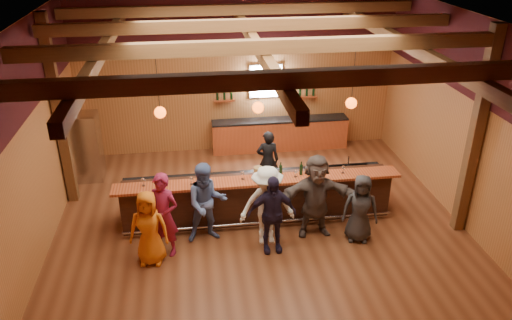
# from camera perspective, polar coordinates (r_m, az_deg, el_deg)

# --- Properties ---
(room) EXTENTS (9.04, 9.00, 4.52)m
(room) POSITION_cam_1_polar(r_m,az_deg,el_deg) (10.26, 0.19, 8.80)
(room) COLOR brown
(room) RESTS_ON ground
(bar_counter) EXTENTS (6.30, 1.07, 1.11)m
(bar_counter) POSITION_cam_1_polar(r_m,az_deg,el_deg) (11.43, 0.19, -4.06)
(bar_counter) COLOR black
(bar_counter) RESTS_ON ground
(back_bar_cabinet) EXTENTS (4.00, 0.52, 0.95)m
(back_bar_cabinet) POSITION_cam_1_polar(r_m,az_deg,el_deg) (14.79, 2.74, 2.97)
(back_bar_cabinet) COLOR #9C3B1C
(back_bar_cabinet) RESTS_ON ground
(window) EXTENTS (0.95, 0.09, 0.95)m
(window) POSITION_cam_1_polar(r_m,az_deg,el_deg) (14.40, 1.12, 9.02)
(window) COLOR silver
(window) RESTS_ON room
(framed_pictures) EXTENTS (5.35, 0.05, 0.45)m
(framed_pictures) POSITION_cam_1_polar(r_m,az_deg,el_deg) (14.53, 4.55, 9.31)
(framed_pictures) COLOR black
(framed_pictures) RESTS_ON room
(wine_shelves) EXTENTS (3.00, 0.18, 0.30)m
(wine_shelves) POSITION_cam_1_polar(r_m,az_deg,el_deg) (14.47, 1.15, 7.31)
(wine_shelves) COLOR #9C3B1C
(wine_shelves) RESTS_ON room
(pendant_lights) EXTENTS (4.24, 0.24, 1.37)m
(pendant_lights) POSITION_cam_1_polar(r_m,az_deg,el_deg) (10.37, 0.23, 6.04)
(pendant_lights) COLOR black
(pendant_lights) RESTS_ON room
(stainless_fridge) EXTENTS (0.70, 0.70, 1.80)m
(stainless_fridge) POSITION_cam_1_polar(r_m,az_deg,el_deg) (13.63, -18.77, 1.42)
(stainless_fridge) COLOR silver
(stainless_fridge) RESTS_ON ground
(customer_orange) EXTENTS (0.84, 0.62, 1.58)m
(customer_orange) POSITION_cam_1_polar(r_m,az_deg,el_deg) (10.03, -12.14, -7.61)
(customer_orange) COLOR orange
(customer_orange) RESTS_ON ground
(customer_redvest) EXTENTS (0.78, 0.68, 1.80)m
(customer_redvest) POSITION_cam_1_polar(r_m,az_deg,el_deg) (10.17, -10.52, -6.21)
(customer_redvest) COLOR maroon
(customer_redvest) RESTS_ON ground
(customer_denim) EXTENTS (0.93, 0.76, 1.78)m
(customer_denim) POSITION_cam_1_polar(r_m,az_deg,el_deg) (10.47, -5.65, -4.91)
(customer_denim) COLOR #526AA5
(customer_denim) RESTS_ON ground
(customer_white) EXTENTS (1.15, 0.66, 1.77)m
(customer_white) POSITION_cam_1_polar(r_m,az_deg,el_deg) (10.33, 1.26, -5.25)
(customer_white) COLOR white
(customer_white) RESTS_ON ground
(customer_navy) EXTENTS (1.01, 0.43, 1.71)m
(customer_navy) POSITION_cam_1_polar(r_m,az_deg,el_deg) (10.12, 1.81, -6.22)
(customer_navy) COLOR #221C38
(customer_navy) RESTS_ON ground
(customer_brown) EXTENTS (1.74, 0.57, 1.88)m
(customer_brown) POSITION_cam_1_polar(r_m,az_deg,el_deg) (10.66, 6.85, -4.09)
(customer_brown) COLOR #534642
(customer_brown) RESTS_ON ground
(customer_dark) EXTENTS (0.84, 0.66, 1.52)m
(customer_dark) POSITION_cam_1_polar(r_m,az_deg,el_deg) (10.71, 11.83, -5.44)
(customer_dark) COLOR #2C2B2E
(customer_dark) RESTS_ON ground
(bartender) EXTENTS (0.58, 0.39, 1.57)m
(bartender) POSITION_cam_1_polar(r_m,az_deg,el_deg) (12.46, 1.35, -0.04)
(bartender) COLOR black
(bartender) RESTS_ON ground
(ice_bucket) EXTENTS (0.21, 0.21, 0.22)m
(ice_bucket) POSITION_cam_1_polar(r_m,az_deg,el_deg) (10.93, 0.25, -1.38)
(ice_bucket) COLOR brown
(ice_bucket) RESTS_ON bar_counter
(bottle_a) EXTENTS (0.07, 0.07, 0.32)m
(bottle_a) POSITION_cam_1_polar(r_m,az_deg,el_deg) (11.00, 2.84, -1.16)
(bottle_a) COLOR black
(bottle_a) RESTS_ON bar_counter
(bottle_b) EXTENTS (0.07, 0.07, 0.32)m
(bottle_b) POSITION_cam_1_polar(r_m,az_deg,el_deg) (11.06, 5.18, -1.08)
(bottle_b) COLOR black
(bottle_b) RESTS_ON bar_counter
(glass_a) EXTENTS (0.08, 0.08, 0.19)m
(glass_a) POSITION_cam_1_polar(r_m,az_deg,el_deg) (10.81, -12.81, -2.27)
(glass_a) COLOR silver
(glass_a) RESTS_ON bar_counter
(glass_b) EXTENTS (0.08, 0.08, 0.18)m
(glass_b) POSITION_cam_1_polar(r_m,az_deg,el_deg) (10.66, -10.52, -2.50)
(glass_b) COLOR silver
(glass_b) RESTS_ON bar_counter
(glass_c) EXTENTS (0.09, 0.09, 0.19)m
(glass_c) POSITION_cam_1_polar(r_m,az_deg,el_deg) (10.69, -7.39, -2.13)
(glass_c) COLOR silver
(glass_c) RESTS_ON bar_counter
(glass_d) EXTENTS (0.07, 0.07, 0.16)m
(glass_d) POSITION_cam_1_polar(r_m,az_deg,el_deg) (10.70, -5.87, -2.12)
(glass_d) COLOR silver
(glass_d) RESTS_ON bar_counter
(glass_e) EXTENTS (0.08, 0.08, 0.19)m
(glass_e) POSITION_cam_1_polar(r_m,az_deg,el_deg) (10.81, -1.53, -1.57)
(glass_e) COLOR silver
(glass_e) RESTS_ON bar_counter
(glass_f) EXTENTS (0.08, 0.08, 0.18)m
(glass_f) POSITION_cam_1_polar(r_m,az_deg,el_deg) (10.95, 4.56, -1.34)
(glass_f) COLOR silver
(glass_f) RESTS_ON bar_counter
(glass_g) EXTENTS (0.08, 0.08, 0.19)m
(glass_g) POSITION_cam_1_polar(r_m,az_deg,el_deg) (11.17, 7.63, -0.86)
(glass_g) COLOR silver
(glass_g) RESTS_ON bar_counter
(glass_h) EXTENTS (0.08, 0.08, 0.18)m
(glass_h) POSITION_cam_1_polar(r_m,az_deg,el_deg) (11.24, 9.95, -0.87)
(glass_h) COLOR silver
(glass_h) RESTS_ON bar_counter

